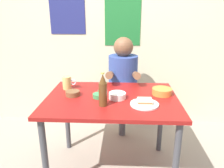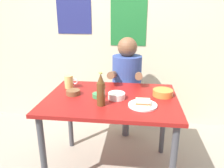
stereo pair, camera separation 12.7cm
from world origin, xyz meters
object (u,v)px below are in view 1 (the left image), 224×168
beer_bottle (103,91)px  dip_bowl_green (99,95)px  stool (122,108)px  person_seated (123,74)px  dining_table (112,107)px  plate_orange (144,104)px  sandwich (145,101)px  beer_mug (67,83)px

beer_bottle → dip_bowl_green: size_ratio=2.62×
stool → person_seated: (0.00, -0.01, 0.42)m
dining_table → plate_orange: (0.26, -0.15, 0.10)m
plate_orange → person_seated: bearing=102.2°
dip_bowl_green → person_seated: bearing=72.4°
person_seated → beer_bottle: 0.81m
dining_table → sandwich: 0.32m
plate_orange → beer_mug: (-0.68, 0.33, 0.05)m
beer_bottle → plate_orange: bearing=4.0°
stool → beer_mug: beer_mug is taller
dip_bowl_green → beer_bottle: bearing=-72.2°
beer_mug → dining_table: bearing=-23.7°
stool → plate_orange: bearing=-77.9°
sandwich → dip_bowl_green: size_ratio=1.10×
beer_bottle → sandwich: bearing=4.0°
stool → dining_table: bearing=-98.4°
dining_table → beer_mug: size_ratio=8.73×
dining_table → plate_orange: size_ratio=5.00×
stool → beer_bottle: beer_bottle is taller
dip_bowl_green → beer_mug: bearing=147.5°
dining_table → stool: bearing=81.6°
plate_orange → sandwich: bearing=0.0°
dining_table → plate_orange: plate_orange is taller
beer_mug → person_seated: bearing=40.2°
dining_table → person_seated: bearing=81.4°
dip_bowl_green → plate_orange: bearing=-20.1°
dining_table → person_seated: person_seated is taller
dining_table → beer_bottle: beer_bottle is taller
dining_table → beer_mug: bearing=156.3°
stool → plate_orange: plate_orange is taller
stool → sandwich: 0.90m
sandwich → beer_bottle: size_ratio=0.42×
person_seated → plate_orange: size_ratio=3.27×
stool → plate_orange: 0.89m
beer_mug → plate_orange: bearing=-26.2°
plate_orange → sandwich: (0.00, 0.00, 0.02)m
dining_table → sandwich: size_ratio=10.00×
beer_mug → beer_bottle: bearing=-44.4°
beer_mug → dip_bowl_green: beer_mug is taller
plate_orange → beer_bottle: size_ratio=0.84×
stool → dip_bowl_green: dip_bowl_green is taller
person_seated → plate_orange: person_seated is taller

